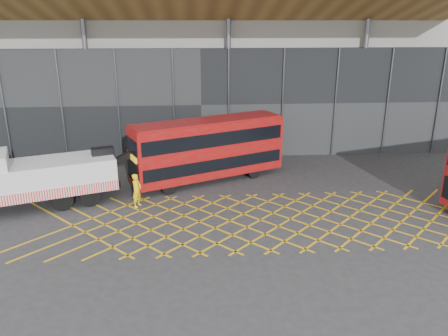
{
  "coord_description": "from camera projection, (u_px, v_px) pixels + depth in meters",
  "views": [
    {
      "loc": [
        1.48,
        -20.51,
        9.86
      ],
      "look_at": [
        3.0,
        1.5,
        2.4
      ],
      "focal_mm": 35.0,
      "sensor_mm": 36.0,
      "label": 1
    }
  ],
  "objects": [
    {
      "name": "ground_plane",
      "position": [
        168.0,
        223.0,
        22.45
      ],
      "size": [
        120.0,
        120.0,
        0.0
      ],
      "primitive_type": "plane",
      "color": "#2B2B2D"
    },
    {
      "name": "road_markings",
      "position": [
        275.0,
        219.0,
        22.81
      ],
      "size": [
        27.96,
        7.16,
        0.01
      ],
      "color": "gold",
      "rests_on": "ground_plane"
    },
    {
      "name": "construction_building",
      "position": [
        198.0,
        32.0,
        37.08
      ],
      "size": [
        55.0,
        23.97,
        18.0
      ],
      "color": "gray",
      "rests_on": "ground_plane"
    },
    {
      "name": "recovery_truck",
      "position": [
        17.0,
        178.0,
        23.53
      ],
      "size": [
        11.22,
        5.81,
        3.98
      ],
      "rotation": [
        0.0,
        0.0,
        0.35
      ],
      "color": "black",
      "rests_on": "ground_plane"
    },
    {
      "name": "bus_towed",
      "position": [
        208.0,
        147.0,
        27.67
      ],
      "size": [
        9.92,
        6.15,
        4.02
      ],
      "rotation": [
        0.0,
        0.0,
        0.43
      ],
      "color": "maroon",
      "rests_on": "ground_plane"
    },
    {
      "name": "worker",
      "position": [
        137.0,
        190.0,
        24.14
      ],
      "size": [
        0.7,
        0.82,
        1.91
      ],
      "primitive_type": "imported",
      "rotation": [
        0.0,
        0.0,
        1.15
      ],
      "color": "yellow",
      "rests_on": "ground_plane"
    }
  ]
}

